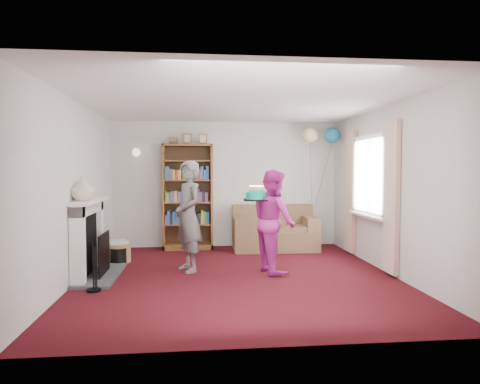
{
  "coord_description": "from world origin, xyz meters",
  "views": [
    {
      "loc": [
        -0.6,
        -6.09,
        1.55
      ],
      "look_at": [
        0.09,
        0.6,
        1.19
      ],
      "focal_mm": 32.0,
      "sensor_mm": 36.0,
      "label": 1
    }
  ],
  "objects": [
    {
      "name": "person_striped",
      "position": [
        -0.72,
        0.4,
        0.84
      ],
      "size": [
        0.62,
        0.72,
        1.68
      ],
      "primitive_type": "imported",
      "rotation": [
        0.0,
        0.0,
        -1.15
      ],
      "color": "black",
      "rests_on": "ground"
    },
    {
      "name": "ceiling",
      "position": [
        0.0,
        0.0,
        2.5
      ],
      "size": [
        4.5,
        5.0,
        0.01
      ],
      "primitive_type": "cube",
      "color": "white",
      "rests_on": "wall_back"
    },
    {
      "name": "balloons",
      "position": [
        1.85,
        2.13,
        2.22
      ],
      "size": [
        0.75,
        0.49,
        1.73
      ],
      "color": "#3F3F3F",
      "rests_on": "ground"
    },
    {
      "name": "person_magenta",
      "position": [
        0.56,
        0.23,
        0.77
      ],
      "size": [
        0.76,
        0.88,
        1.55
      ],
      "primitive_type": "imported",
      "rotation": [
        0.0,
        0.0,
        1.83
      ],
      "color": "#B32385",
      "rests_on": "ground"
    },
    {
      "name": "birthday_cake",
      "position": [
        0.3,
        0.24,
        1.15
      ],
      "size": [
        0.38,
        0.38,
        0.22
      ],
      "rotation": [
        0.0,
        0.0,
        -0.11
      ],
      "color": "black",
      "rests_on": "ground"
    },
    {
      "name": "wicker_basket",
      "position": [
        -1.9,
        1.15,
        0.17
      ],
      "size": [
        0.41,
        0.41,
        0.37
      ],
      "rotation": [
        0.0,
        0.0,
        0.44
      ],
      "color": "#9B7048",
      "rests_on": "ground"
    },
    {
      "name": "wall_right",
      "position": [
        2.26,
        0.0,
        1.25
      ],
      "size": [
        0.02,
        5.0,
        2.5
      ],
      "primitive_type": "cube",
      "color": "silver",
      "rests_on": "ground"
    },
    {
      "name": "fireplace",
      "position": [
        -2.09,
        0.19,
        0.51
      ],
      "size": [
        0.55,
        1.8,
        1.12
      ],
      "color": "#3F3F42",
      "rests_on": "ground"
    },
    {
      "name": "sofa",
      "position": [
        0.91,
        2.07,
        0.32
      ],
      "size": [
        1.6,
        0.85,
        0.85
      ],
      "rotation": [
        0.0,
        0.0,
        -0.02
      ],
      "color": "brown",
      "rests_on": "ground"
    },
    {
      "name": "bookcase",
      "position": [
        -0.76,
        2.3,
        0.99
      ],
      "size": [
        0.96,
        0.42,
        2.25
      ],
      "color": "#472B14",
      "rests_on": "ground"
    },
    {
      "name": "wall_sconce",
      "position": [
        -1.75,
        2.36,
        1.88
      ],
      "size": [
        0.16,
        0.23,
        0.16
      ],
      "color": "gold",
      "rests_on": "ground"
    },
    {
      "name": "mantel_vase",
      "position": [
        -2.12,
        -0.15,
        1.29
      ],
      "size": [
        0.38,
        0.38,
        0.33
      ],
      "primitive_type": "imported",
      "rotation": [
        0.0,
        0.0,
        0.24
      ],
      "color": "beige",
      "rests_on": "fireplace"
    },
    {
      "name": "ground",
      "position": [
        0.0,
        0.0,
        0.0
      ],
      "size": [
        5.0,
        5.0,
        0.0
      ],
      "primitive_type": "plane",
      "color": "black",
      "rests_on": "ground"
    },
    {
      "name": "wall_back",
      "position": [
        0.0,
        2.51,
        1.25
      ],
      "size": [
        4.5,
        0.02,
        2.5
      ],
      "primitive_type": "cube",
      "color": "silver",
      "rests_on": "ground"
    },
    {
      "name": "window_bay",
      "position": [
        2.21,
        0.6,
        1.2
      ],
      "size": [
        0.14,
        2.02,
        2.2
      ],
      "color": "white",
      "rests_on": "ground"
    },
    {
      "name": "wall_left",
      "position": [
        -2.26,
        0.0,
        1.25
      ],
      "size": [
        0.02,
        5.0,
        2.5
      ],
      "primitive_type": "cube",
      "color": "silver",
      "rests_on": "ground"
    }
  ]
}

